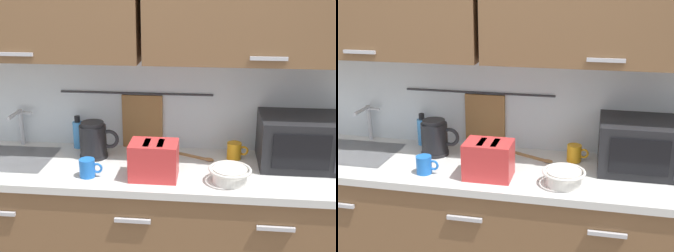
% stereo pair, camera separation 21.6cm
% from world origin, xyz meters
% --- Properties ---
extents(counter_unit, '(2.53, 0.64, 0.90)m').
position_xyz_m(counter_unit, '(-0.01, 0.30, 0.46)').
color(counter_unit, brown).
rests_on(counter_unit, ground).
extents(back_wall_assembly, '(3.70, 0.41, 2.50)m').
position_xyz_m(back_wall_assembly, '(-0.00, 0.53, 1.52)').
color(back_wall_assembly, silver).
rests_on(back_wall_assembly, ground).
extents(sink_faucet, '(0.09, 0.17, 0.22)m').
position_xyz_m(sink_faucet, '(-0.78, 0.53, 1.04)').
color(sink_faucet, '#B2B5BA').
rests_on(sink_faucet, counter_unit).
extents(microwave, '(0.46, 0.35, 0.27)m').
position_xyz_m(microwave, '(0.86, 0.41, 1.04)').
color(microwave, black).
rests_on(microwave, counter_unit).
extents(electric_kettle, '(0.23, 0.16, 0.21)m').
position_xyz_m(electric_kettle, '(-0.29, 0.39, 1.00)').
color(electric_kettle, black).
rests_on(electric_kettle, counter_unit).
extents(dish_soap_bottle, '(0.06, 0.06, 0.20)m').
position_xyz_m(dish_soap_bottle, '(-0.42, 0.53, 0.99)').
color(dish_soap_bottle, '#3F8CD8').
rests_on(dish_soap_bottle, counter_unit).
extents(mug_near_sink, '(0.12, 0.08, 0.09)m').
position_xyz_m(mug_near_sink, '(-0.25, 0.13, 0.95)').
color(mug_near_sink, blue).
rests_on(mug_near_sink, counter_unit).
extents(mixing_bowl, '(0.21, 0.21, 0.08)m').
position_xyz_m(mixing_bowl, '(0.47, 0.14, 0.94)').
color(mixing_bowl, silver).
rests_on(mixing_bowl, counter_unit).
extents(toaster, '(0.26, 0.17, 0.19)m').
position_xyz_m(toaster, '(0.09, 0.15, 1.00)').
color(toaster, red).
rests_on(toaster, counter_unit).
extents(mug_by_kettle, '(0.12, 0.08, 0.09)m').
position_xyz_m(mug_by_kettle, '(0.50, 0.45, 0.95)').
color(mug_by_kettle, orange).
rests_on(mug_by_kettle, counter_unit).
extents(wooden_spoon, '(0.26, 0.14, 0.01)m').
position_xyz_m(wooden_spoon, '(0.29, 0.43, 0.91)').
color(wooden_spoon, '#9E7042').
rests_on(wooden_spoon, counter_unit).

